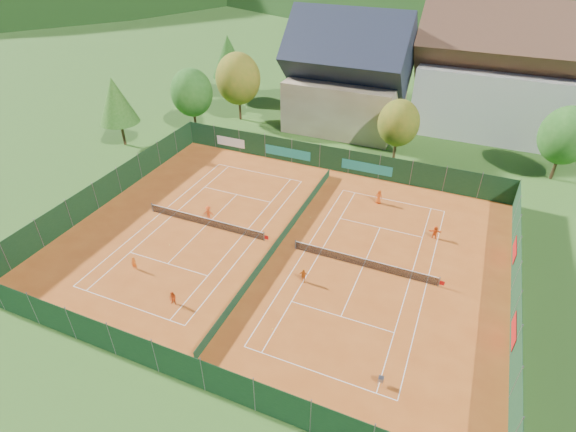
% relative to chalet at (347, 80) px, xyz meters
% --- Properties ---
extents(ground, '(600.00, 600.00, 0.00)m').
position_rel_chalet_xyz_m(ground, '(3.00, -30.00, -6.64)').
color(ground, '#2C581B').
rests_on(ground, ground).
extents(clay_pad, '(40.00, 32.00, 0.01)m').
position_rel_chalet_xyz_m(clay_pad, '(3.00, -30.00, -6.62)').
color(clay_pad, '#AB4C19').
rests_on(clay_pad, ground).
extents(court_markings_left, '(11.03, 23.83, 0.00)m').
position_rel_chalet_xyz_m(court_markings_left, '(-5.00, -30.00, -6.61)').
color(court_markings_left, white).
rests_on(court_markings_left, ground).
extents(court_markings_right, '(11.03, 23.83, 0.00)m').
position_rel_chalet_xyz_m(court_markings_right, '(11.00, -30.00, -6.61)').
color(court_markings_right, white).
rests_on(court_markings_right, ground).
extents(tennis_net_left, '(13.30, 0.10, 1.02)m').
position_rel_chalet_xyz_m(tennis_net_left, '(-4.85, -30.00, -6.12)').
color(tennis_net_left, '#59595B').
rests_on(tennis_net_left, ground).
extents(tennis_net_right, '(13.30, 0.10, 1.02)m').
position_rel_chalet_xyz_m(tennis_net_right, '(11.15, -30.00, -6.12)').
color(tennis_net_right, '#59595B').
rests_on(tennis_net_right, ground).
extents(court_divider, '(0.03, 28.80, 1.00)m').
position_rel_chalet_xyz_m(court_divider, '(3.00, -30.00, -6.12)').
color(court_divider, '#153A22').
rests_on(court_divider, ground).
extents(fence_north, '(40.00, 0.10, 3.00)m').
position_rel_chalet_xyz_m(fence_north, '(2.54, -14.01, -5.16)').
color(fence_north, '#12331A').
rests_on(fence_north, ground).
extents(fence_south, '(40.00, 0.04, 3.00)m').
position_rel_chalet_xyz_m(fence_south, '(3.00, -46.00, -5.12)').
color(fence_south, '#123219').
rests_on(fence_south, ground).
extents(fence_west, '(0.04, 32.00, 3.00)m').
position_rel_chalet_xyz_m(fence_west, '(-17.00, -30.00, -5.12)').
color(fence_west, '#123318').
rests_on(fence_west, ground).
extents(fence_east, '(0.09, 32.00, 3.00)m').
position_rel_chalet_xyz_m(fence_east, '(23.00, -29.95, -5.14)').
color(fence_east, '#13361E').
rests_on(fence_east, ground).
extents(chalet, '(16.20, 12.00, 16.00)m').
position_rel_chalet_xyz_m(chalet, '(0.00, 0.00, 0.00)').
color(chalet, '#C7B18C').
rests_on(chalet, ground).
extents(hotel_block_a, '(21.60, 11.00, 17.25)m').
position_rel_chalet_xyz_m(hotel_block_a, '(19.00, 6.00, 0.76)').
color(hotel_block_a, silver).
rests_on(hotel_block_a, ground).
extents(tree_west_front, '(5.72, 5.72, 8.69)m').
position_rel_chalet_xyz_m(tree_west_front, '(-19.00, -10.00, -1.23)').
color(tree_west_front, '#442918').
rests_on(tree_west_front, ground).
extents(tree_west_mid, '(6.44, 6.44, 9.78)m').
position_rel_chalet_xyz_m(tree_west_mid, '(-15.00, -4.00, -0.56)').
color(tree_west_mid, '#4B2E1B').
rests_on(tree_west_mid, ground).
extents(tree_west_back, '(5.60, 5.60, 10.00)m').
position_rel_chalet_xyz_m(tree_west_back, '(-21.00, 4.00, 0.11)').
color(tree_west_back, '#4D2B1B').
rests_on(tree_west_back, ground).
extents(tree_center, '(5.01, 5.01, 7.60)m').
position_rel_chalet_xyz_m(tree_center, '(9.00, -8.00, -1.91)').
color(tree_center, '#402D17').
rests_on(tree_center, ground).
extents(tree_east_front, '(5.72, 5.72, 8.69)m').
position_rel_chalet_xyz_m(tree_east_front, '(27.00, -6.00, -1.23)').
color(tree_east_front, '#412E17').
rests_on(tree_east_front, ground).
extents(tree_west_side, '(5.04, 5.04, 9.00)m').
position_rel_chalet_xyz_m(tree_west_side, '(-25.00, -18.00, -0.56)').
color(tree_west_side, '#472B19').
rests_on(tree_west_side, ground).
extents(mountain_backdrop, '(820.00, 530.00, 242.00)m').
position_rel_chalet_xyz_m(mountain_backdrop, '(31.54, 203.48, -46.26)').
color(mountain_backdrop, black).
rests_on(mountain_backdrop, ground).
extents(ball_hopper, '(0.34, 0.34, 0.80)m').
position_rel_chalet_xyz_m(ball_hopper, '(15.17, -41.12, -6.07)').
color(ball_hopper, slate).
rests_on(ball_hopper, ground).
extents(loose_ball_0, '(0.07, 0.07, 0.07)m').
position_rel_chalet_xyz_m(loose_ball_0, '(-6.42, -34.09, -6.59)').
color(loose_ball_0, '#CCD833').
rests_on(loose_ball_0, ground).
extents(loose_ball_1, '(0.07, 0.07, 0.07)m').
position_rel_chalet_xyz_m(loose_ball_1, '(6.67, -39.62, -6.59)').
color(loose_ball_1, '#CCD833').
rests_on(loose_ball_1, ground).
extents(loose_ball_2, '(0.07, 0.07, 0.07)m').
position_rel_chalet_xyz_m(loose_ball_2, '(4.04, -24.67, -6.59)').
color(loose_ball_2, '#CCD833').
rests_on(loose_ball_2, ground).
extents(player_left_near, '(0.52, 0.41, 1.26)m').
position_rel_chalet_xyz_m(player_left_near, '(-7.18, -38.07, -6.00)').
color(player_left_near, '#DF5C13').
rests_on(player_left_near, ground).
extents(player_left_mid, '(0.62, 0.49, 1.27)m').
position_rel_chalet_xyz_m(player_left_mid, '(-1.58, -40.32, -5.99)').
color(player_left_mid, '#D14512').
rests_on(player_left_mid, ground).
extents(player_left_far, '(1.06, 0.71, 1.52)m').
position_rel_chalet_xyz_m(player_left_far, '(-5.30, -28.91, -5.86)').
color(player_left_far, '#EA4814').
rests_on(player_left_far, ground).
extents(player_right_near, '(0.86, 0.54, 1.36)m').
position_rel_chalet_xyz_m(player_right_near, '(6.88, -33.86, -5.94)').
color(player_right_near, '#CC5E12').
rests_on(player_right_near, ground).
extents(player_right_far_a, '(0.83, 0.60, 1.57)m').
position_rel_chalet_xyz_m(player_right_far_a, '(9.73, -19.19, -5.84)').
color(player_right_far_a, '#CA4B11').
rests_on(player_right_far_a, ground).
extents(player_right_far_b, '(1.30, 0.61, 1.34)m').
position_rel_chalet_xyz_m(player_right_far_b, '(16.12, -23.25, -5.95)').
color(player_right_far_b, '#EC5515').
rests_on(player_right_far_b, ground).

